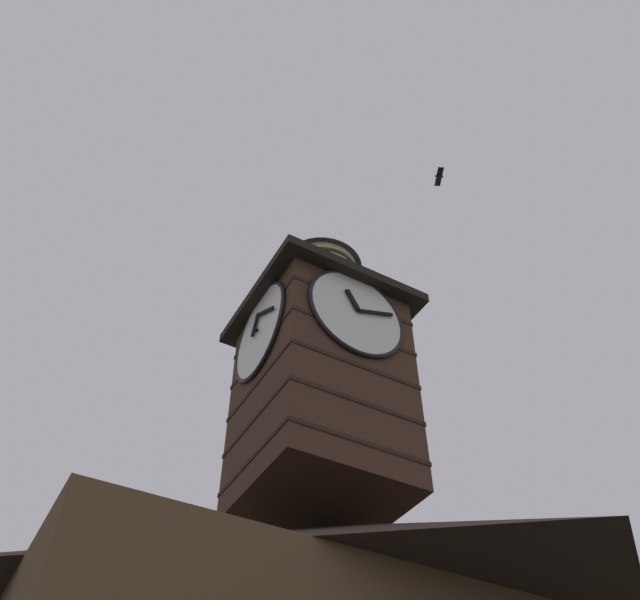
# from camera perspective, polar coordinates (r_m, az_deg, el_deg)

# --- Properties ---
(clock_tower) EXTENTS (3.86, 3.86, 8.30)m
(clock_tower) POSITION_cam_1_polar(r_m,az_deg,el_deg) (15.94, 0.06, -5.99)
(clock_tower) COLOR #422B1E
(clock_tower) RESTS_ON building_main
(flying_bird_high) EXTENTS (0.49, 0.74, 0.15)m
(flying_bird_high) POSITION_cam_1_polar(r_m,az_deg,el_deg) (23.27, 9.94, 10.15)
(flying_bird_high) COLOR black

